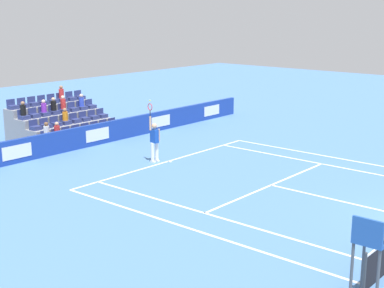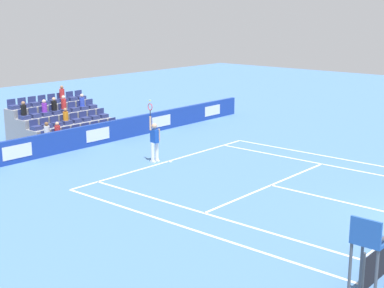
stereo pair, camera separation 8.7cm
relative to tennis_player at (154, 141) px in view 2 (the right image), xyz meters
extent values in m
cube|color=white|center=(-0.49, 0.38, -0.99)|extent=(10.97, 0.10, 0.01)
cube|color=white|center=(-0.49, 5.87, -0.99)|extent=(8.23, 0.10, 0.01)
cube|color=white|center=(-0.49, 9.07, -0.99)|extent=(0.10, 6.40, 0.01)
cube|color=white|center=(3.63, 6.32, -0.99)|extent=(0.10, 11.89, 0.01)
cube|color=white|center=(-4.60, 6.32, -0.99)|extent=(0.10, 11.89, 0.01)
cube|color=white|center=(5.00, 6.32, -0.99)|extent=(0.10, 11.89, 0.01)
cube|color=white|center=(-5.97, 6.32, -0.99)|extent=(0.10, 11.89, 0.01)
cube|color=white|center=(-0.49, 0.48, -0.99)|extent=(0.10, 0.20, 0.01)
cube|color=#193899|center=(-0.49, -4.58, -0.45)|extent=(23.16, 0.20, 1.08)
cube|color=white|center=(-9.75, -4.47, -0.45)|extent=(1.48, 0.01, 0.61)
cube|color=white|center=(-5.12, -4.47, -0.45)|extent=(1.48, 0.01, 0.61)
cube|color=white|center=(-0.49, -4.47, -0.45)|extent=(1.48, 0.01, 0.61)
cube|color=white|center=(4.15, -4.47, -0.45)|extent=(1.48, 0.01, 0.61)
cylinder|color=#33383D|center=(5.45, 12.27, -0.46)|extent=(0.10, 0.10, 1.07)
cylinder|color=white|center=(-0.13, 0.01, -0.54)|extent=(0.16, 0.16, 0.90)
cylinder|color=white|center=(0.11, -0.02, -0.54)|extent=(0.16, 0.16, 0.90)
cube|color=white|center=(-0.13, 0.01, -0.95)|extent=(0.15, 0.27, 0.08)
cube|color=white|center=(0.11, -0.02, -0.95)|extent=(0.15, 0.27, 0.08)
cube|color=#1947B2|center=(-0.01, 0.00, 0.21)|extent=(0.26, 0.38, 0.60)
sphere|color=#D3A884|center=(-0.01, 0.00, 0.67)|extent=(0.24, 0.24, 0.24)
cylinder|color=#D3A884|center=(0.21, -0.03, 0.82)|extent=(0.09, 0.09, 0.62)
cylinder|color=#D3A884|center=(-0.22, 0.08, 0.23)|extent=(0.09, 0.09, 0.56)
cylinder|color=black|center=(0.21, -0.03, 1.27)|extent=(0.04, 0.04, 0.28)
torus|color=red|center=(0.21, -0.03, 1.55)|extent=(0.07, 0.31, 0.31)
sphere|color=#D1E533|center=(0.21, -0.03, 1.83)|extent=(0.07, 0.07, 0.07)
cylinder|color=#474C54|center=(5.90, 12.41, -0.14)|extent=(0.07, 0.07, 1.71)
cylinder|color=#474C54|center=(6.50, 12.41, -0.14)|extent=(0.07, 0.07, 1.71)
cylinder|color=#474C54|center=(6.50, 13.01, -0.14)|extent=(0.07, 0.07, 1.71)
cube|color=#23519E|center=(6.20, 12.71, 0.76)|extent=(0.70, 0.70, 0.08)
cube|color=#23519E|center=(6.52, 12.71, 1.07)|extent=(0.06, 0.70, 0.55)
cube|color=#474C54|center=(6.20, 12.39, 0.94)|extent=(0.56, 0.05, 0.04)
cube|color=gray|center=(-0.49, -5.65, -0.78)|extent=(4.96, 0.95, 0.42)
cube|color=navy|center=(-2.66, -5.65, -0.47)|extent=(0.48, 0.44, 0.20)
cube|color=navy|center=(-2.66, -5.85, -0.22)|extent=(0.48, 0.04, 0.30)
cube|color=navy|center=(-2.04, -5.65, -0.47)|extent=(0.48, 0.44, 0.20)
cube|color=navy|center=(-2.04, -5.85, -0.22)|extent=(0.48, 0.04, 0.30)
cube|color=navy|center=(-1.42, -5.65, -0.47)|extent=(0.48, 0.44, 0.20)
cube|color=navy|center=(-1.42, -5.85, -0.22)|extent=(0.48, 0.04, 0.30)
cube|color=navy|center=(-0.80, -5.65, -0.47)|extent=(0.48, 0.44, 0.20)
cube|color=navy|center=(-0.80, -5.85, -0.22)|extent=(0.48, 0.04, 0.30)
cube|color=navy|center=(-0.18, -5.65, -0.47)|extent=(0.48, 0.44, 0.20)
cube|color=navy|center=(-0.18, -5.85, -0.22)|extent=(0.48, 0.04, 0.30)
cube|color=navy|center=(0.44, -5.65, -0.47)|extent=(0.48, 0.44, 0.20)
cube|color=navy|center=(0.44, -5.85, -0.22)|extent=(0.48, 0.04, 0.30)
cube|color=navy|center=(1.06, -5.65, -0.47)|extent=(0.48, 0.44, 0.20)
cube|color=navy|center=(1.06, -5.85, -0.22)|extent=(0.48, 0.04, 0.30)
cube|color=navy|center=(1.68, -5.65, -0.47)|extent=(0.48, 0.44, 0.20)
cube|color=navy|center=(1.68, -5.85, -0.22)|extent=(0.48, 0.04, 0.30)
cube|color=gray|center=(-0.49, -6.60, -0.57)|extent=(4.96, 0.95, 0.84)
cube|color=navy|center=(-2.66, -6.60, -0.05)|extent=(0.48, 0.44, 0.20)
cube|color=navy|center=(-2.66, -6.80, 0.20)|extent=(0.48, 0.04, 0.30)
cube|color=navy|center=(-2.04, -6.60, -0.05)|extent=(0.48, 0.44, 0.20)
cube|color=navy|center=(-2.04, -6.80, 0.20)|extent=(0.48, 0.04, 0.30)
cube|color=navy|center=(-1.42, -6.60, -0.05)|extent=(0.48, 0.44, 0.20)
cube|color=navy|center=(-1.42, -6.80, 0.20)|extent=(0.48, 0.04, 0.30)
cube|color=navy|center=(-0.80, -6.60, -0.05)|extent=(0.48, 0.44, 0.20)
cube|color=navy|center=(-0.80, -6.80, 0.20)|extent=(0.48, 0.04, 0.30)
cube|color=navy|center=(-0.18, -6.60, -0.05)|extent=(0.48, 0.44, 0.20)
cube|color=navy|center=(-0.18, -6.80, 0.20)|extent=(0.48, 0.04, 0.30)
cube|color=navy|center=(0.44, -6.60, -0.05)|extent=(0.48, 0.44, 0.20)
cube|color=navy|center=(0.44, -6.80, 0.20)|extent=(0.48, 0.04, 0.30)
cube|color=navy|center=(1.06, -6.60, -0.05)|extent=(0.48, 0.44, 0.20)
cube|color=navy|center=(1.06, -6.80, 0.20)|extent=(0.48, 0.04, 0.30)
cube|color=navy|center=(1.68, -6.60, -0.05)|extent=(0.48, 0.44, 0.20)
cube|color=navy|center=(1.68, -6.80, 0.20)|extent=(0.48, 0.04, 0.30)
cube|color=gray|center=(-0.49, -7.55, -0.36)|extent=(4.96, 0.95, 1.26)
cube|color=navy|center=(-2.66, -7.55, 0.37)|extent=(0.48, 0.44, 0.20)
cube|color=navy|center=(-2.66, -7.75, 0.62)|extent=(0.48, 0.04, 0.30)
cube|color=navy|center=(-2.04, -7.55, 0.37)|extent=(0.48, 0.44, 0.20)
cube|color=navy|center=(-2.04, -7.75, 0.62)|extent=(0.48, 0.04, 0.30)
cube|color=navy|center=(-1.42, -7.55, 0.37)|extent=(0.48, 0.44, 0.20)
cube|color=navy|center=(-1.42, -7.75, 0.62)|extent=(0.48, 0.04, 0.30)
cube|color=navy|center=(-0.80, -7.55, 0.37)|extent=(0.48, 0.44, 0.20)
cube|color=navy|center=(-0.80, -7.75, 0.62)|extent=(0.48, 0.04, 0.30)
cube|color=navy|center=(-0.18, -7.55, 0.37)|extent=(0.48, 0.44, 0.20)
cube|color=navy|center=(-0.18, -7.75, 0.62)|extent=(0.48, 0.04, 0.30)
cube|color=navy|center=(0.44, -7.55, 0.37)|extent=(0.48, 0.44, 0.20)
cube|color=navy|center=(0.44, -7.75, 0.62)|extent=(0.48, 0.04, 0.30)
cube|color=navy|center=(1.06, -7.55, 0.37)|extent=(0.48, 0.44, 0.20)
cube|color=navy|center=(1.06, -7.75, 0.62)|extent=(0.48, 0.04, 0.30)
cube|color=navy|center=(1.68, -7.55, 0.37)|extent=(0.48, 0.44, 0.20)
cube|color=navy|center=(1.68, -7.75, 0.62)|extent=(0.48, 0.04, 0.30)
cube|color=gray|center=(-0.49, -8.50, -0.15)|extent=(4.96, 0.95, 1.68)
cube|color=navy|center=(-2.66, -8.50, 0.79)|extent=(0.48, 0.44, 0.20)
cube|color=navy|center=(-2.66, -8.70, 1.04)|extent=(0.48, 0.04, 0.30)
cube|color=navy|center=(-2.04, -8.50, 0.79)|extent=(0.48, 0.44, 0.20)
cube|color=navy|center=(-2.04, -8.70, 1.04)|extent=(0.48, 0.04, 0.30)
cube|color=navy|center=(-1.42, -8.50, 0.79)|extent=(0.48, 0.44, 0.20)
cube|color=navy|center=(-1.42, -8.70, 1.04)|extent=(0.48, 0.04, 0.30)
cube|color=navy|center=(-0.80, -8.50, 0.79)|extent=(0.48, 0.44, 0.20)
cube|color=navy|center=(-0.80, -8.70, 1.04)|extent=(0.48, 0.04, 0.30)
cube|color=navy|center=(-0.18, -8.50, 0.79)|extent=(0.48, 0.44, 0.20)
cube|color=navy|center=(-0.18, -8.70, 1.04)|extent=(0.48, 0.04, 0.30)
cube|color=navy|center=(0.44, -8.50, 0.79)|extent=(0.48, 0.44, 0.20)
cube|color=navy|center=(0.44, -8.70, 1.04)|extent=(0.48, 0.04, 0.30)
cube|color=navy|center=(1.06, -8.50, 0.79)|extent=(0.48, 0.44, 0.20)
cube|color=navy|center=(1.06, -8.70, 1.04)|extent=(0.48, 0.04, 0.30)
cube|color=navy|center=(1.68, -8.50, 0.79)|extent=(0.48, 0.44, 0.20)
cube|color=navy|center=(1.68, -8.70, 1.04)|extent=(0.48, 0.04, 0.30)
cylinder|color=red|center=(1.06, -5.70, -0.15)|extent=(0.28, 0.28, 0.45)
sphere|color=#D3A884|center=(1.06, -5.70, 0.18)|extent=(0.20, 0.20, 0.20)
cylinder|color=purple|center=(0.44, -7.60, 0.70)|extent=(0.28, 0.28, 0.46)
sphere|color=beige|center=(0.44, -7.60, 1.03)|extent=(0.20, 0.20, 0.20)
cylinder|color=black|center=(1.68, -7.60, 0.73)|extent=(0.28, 0.28, 0.53)
sphere|color=#9E7251|center=(1.68, -7.60, 1.09)|extent=(0.20, 0.20, 0.20)
cylinder|color=red|center=(-1.42, -8.55, 1.15)|extent=(0.28, 0.28, 0.52)
sphere|color=#9E7251|center=(-1.42, -8.55, 1.50)|extent=(0.20, 0.20, 0.20)
cylinder|color=red|center=(-0.80, -7.60, 0.74)|extent=(0.28, 0.28, 0.54)
sphere|color=beige|center=(-0.80, -7.60, 1.11)|extent=(0.20, 0.20, 0.20)
cylinder|color=black|center=(-0.18, -7.60, 0.72)|extent=(0.28, 0.28, 0.51)
sphere|color=#D3A884|center=(-0.18, -7.60, 1.08)|extent=(0.20, 0.20, 0.20)
cylinder|color=blue|center=(-2.04, -7.60, 0.71)|extent=(0.28, 0.28, 0.49)
sphere|color=beige|center=(-2.04, -7.60, 1.05)|extent=(0.20, 0.20, 0.20)
cylinder|color=white|center=(1.68, -5.70, -0.10)|extent=(0.28, 0.28, 0.54)
sphere|color=brown|center=(1.68, -5.70, 0.27)|extent=(0.20, 0.20, 0.20)
cylinder|color=orange|center=(-0.18, -6.65, 0.28)|extent=(0.28, 0.28, 0.46)
sphere|color=#9E7251|center=(-0.18, -6.65, 0.61)|extent=(0.20, 0.20, 0.20)
camera|label=1|loc=(17.56, 17.19, 5.68)|focal=52.81mm
camera|label=2|loc=(17.51, 17.25, 5.68)|focal=52.81mm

